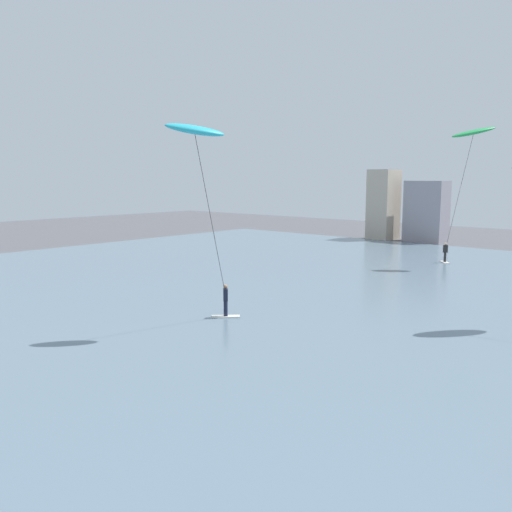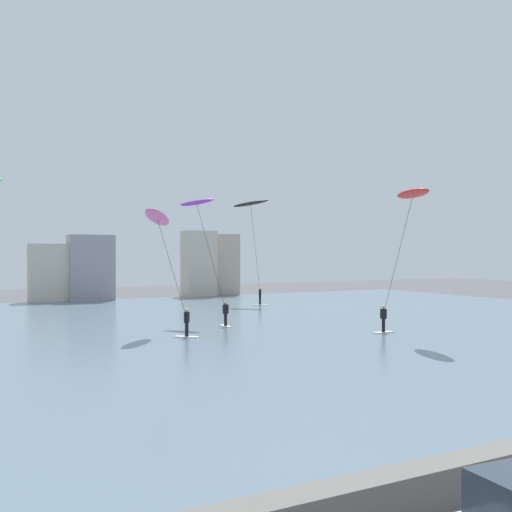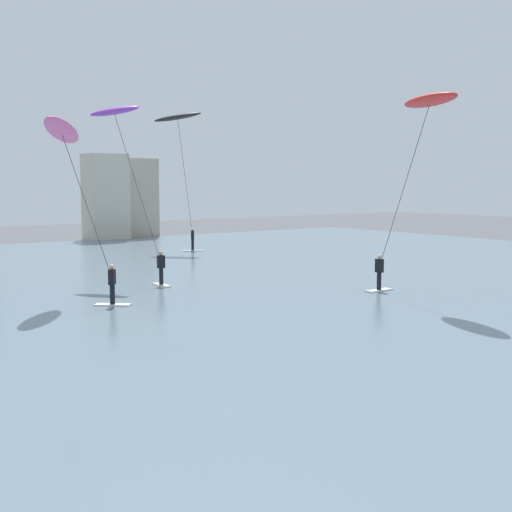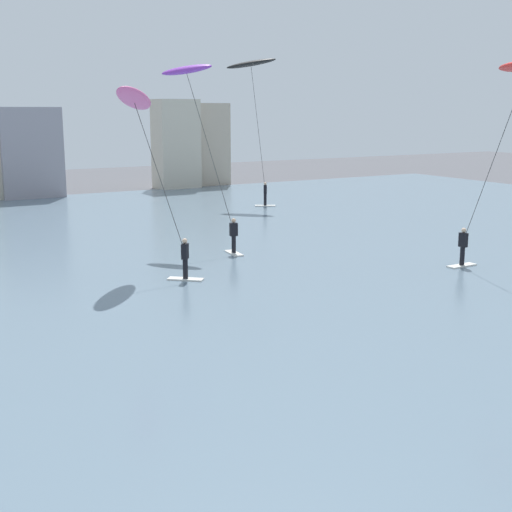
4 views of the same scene
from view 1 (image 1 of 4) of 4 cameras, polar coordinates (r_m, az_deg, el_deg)
The scene contains 3 objects.
water_bay at distance 29.82m, azimuth 24.99°, elevation -5.90°, with size 84.00×52.00×0.10m, color slate.
kitesurfer_cyan at distance 23.78m, azimuth -5.98°, elevation 10.26°, with size 2.81×4.70×9.32m.
kitesurfer_green at distance 44.59m, azimuth 21.80°, elevation 10.95°, with size 4.31×3.24×10.83m.
Camera 1 is at (7.97, 2.11, 6.94)m, focal length 37.74 mm.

